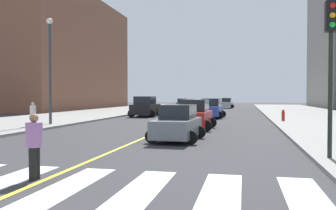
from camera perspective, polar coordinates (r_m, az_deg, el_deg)
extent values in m
cube|color=gray|center=(29.40, -23.79, -2.71)|extent=(10.00, 120.00, 0.15)
cube|color=silver|center=(9.98, -25.00, -11.15)|extent=(0.90, 4.00, 0.01)
cube|color=silver|center=(9.04, -15.63, -12.40)|extent=(0.90, 4.00, 0.01)
cube|color=silver|center=(8.38, -4.35, -13.47)|extent=(0.90, 4.00, 0.01)
cube|color=silver|center=(8.07, 8.39, -14.05)|extent=(0.90, 4.00, 0.01)
cube|color=silver|center=(8.16, 21.50, -13.97)|extent=(0.90, 4.00, 0.01)
cube|color=yellow|center=(44.10, 5.55, -1.31)|extent=(0.16, 80.00, 0.01)
cube|color=brown|center=(63.05, -18.23, 7.75)|extent=(16.00, 32.00, 18.21)
cube|color=red|center=(22.92, 4.16, -2.17)|extent=(2.05, 4.33, 0.92)
cube|color=#1E2328|center=(23.14, 4.26, -0.09)|extent=(1.69, 2.18, 0.77)
cylinder|color=black|center=(21.84, 1.02, -3.28)|extent=(0.70, 0.24, 0.69)
cylinder|color=black|center=(21.50, 6.17, -3.37)|extent=(0.70, 0.24, 0.69)
cylinder|color=black|center=(24.43, 2.38, -2.77)|extent=(0.70, 0.24, 0.69)
cylinder|color=black|center=(24.12, 6.99, -2.84)|extent=(0.70, 0.24, 0.69)
cube|color=#B7B7BC|center=(62.24, 9.37, 0.09)|extent=(1.95, 4.02, 0.85)
cube|color=#1E2328|center=(62.46, 9.39, 0.79)|extent=(1.59, 2.04, 0.72)
cylinder|color=black|center=(61.12, 8.41, -0.24)|extent=(0.65, 0.23, 0.64)
cylinder|color=black|center=(60.95, 10.12, -0.25)|extent=(0.65, 0.23, 0.64)
cylinder|color=black|center=(63.55, 8.65, -0.18)|extent=(0.65, 0.23, 0.64)
cylinder|color=black|center=(63.39, 10.29, -0.19)|extent=(0.65, 0.23, 0.64)
cube|color=#2D479E|center=(34.62, 6.92, -0.94)|extent=(2.10, 4.32, 0.91)
cube|color=#1E2328|center=(34.85, 6.98, 0.42)|extent=(1.70, 2.19, 0.77)
cylinder|color=black|center=(33.49, 4.96, -1.62)|extent=(0.70, 0.25, 0.69)
cylinder|color=black|center=(33.22, 8.30, -1.66)|extent=(0.70, 0.25, 0.69)
cylinder|color=black|center=(36.08, 5.65, -1.40)|extent=(0.70, 0.25, 0.69)
cylinder|color=black|center=(35.83, 8.75, -1.43)|extent=(0.70, 0.25, 0.69)
cube|color=gold|center=(43.93, 3.20, -0.49)|extent=(1.94, 3.98, 0.84)
cube|color=#1E2328|center=(43.68, 3.17, 0.49)|extent=(1.57, 2.02, 0.71)
cylinder|color=black|center=(45.05, 4.51, -0.85)|extent=(0.64, 0.23, 0.63)
cylinder|color=black|center=(45.25, 2.23, -0.84)|extent=(0.64, 0.23, 0.63)
cylinder|color=black|center=(42.64, 4.23, -0.99)|extent=(0.64, 0.23, 0.63)
cylinder|color=black|center=(42.85, 1.83, -0.97)|extent=(0.64, 0.23, 0.63)
cube|color=#236B42|center=(62.01, 2.39, 0.07)|extent=(1.81, 3.79, 0.80)
cube|color=#1E2328|center=(61.78, 2.35, 0.73)|extent=(1.48, 1.91, 0.68)
cylinder|color=black|center=(62.99, 3.37, -0.19)|extent=(0.61, 0.21, 0.61)
cylinder|color=black|center=(63.33, 1.83, -0.18)|extent=(0.61, 0.21, 0.61)
cylinder|color=black|center=(60.72, 2.97, -0.26)|extent=(0.61, 0.21, 0.61)
cylinder|color=black|center=(61.07, 1.38, -0.24)|extent=(0.61, 0.21, 0.61)
cube|color=slate|center=(17.09, 1.47, -3.64)|extent=(1.91, 3.94, 0.83)
cube|color=#1E2328|center=(17.26, 1.64, -1.11)|extent=(1.55, 1.99, 0.70)
cylinder|color=black|center=(16.20, -2.59, -5.07)|extent=(0.64, 0.23, 0.63)
cylinder|color=black|center=(15.77, 3.67, -5.25)|extent=(0.64, 0.23, 0.63)
cylinder|color=black|center=(18.50, -0.41, -4.25)|extent=(0.64, 0.23, 0.63)
cylinder|color=black|center=(18.12, 5.08, -4.38)|extent=(0.64, 0.23, 0.63)
cube|color=black|center=(37.00, -3.59, -0.67)|extent=(2.14, 4.70, 1.00)
cube|color=#1E2328|center=(36.71, -3.72, 0.73)|extent=(1.80, 2.35, 0.85)
cylinder|color=black|center=(38.14, -1.43, -1.18)|extent=(0.76, 0.25, 0.76)
cylinder|color=black|center=(38.72, -4.54, -1.15)|extent=(0.76, 0.25, 0.76)
cylinder|color=black|center=(35.33, -2.55, -1.40)|extent=(0.76, 0.25, 0.76)
cylinder|color=black|center=(35.95, -5.89, -1.35)|extent=(0.76, 0.25, 0.76)
cylinder|color=black|center=(12.63, 24.61, 1.45)|extent=(0.14, 0.14, 4.07)
cube|color=black|center=(12.89, 24.73, 12.80)|extent=(0.36, 0.28, 1.00)
sphere|color=red|center=(12.78, 24.93, 14.27)|extent=(0.18, 0.18, 0.18)
sphere|color=orange|center=(12.72, 24.91, 12.95)|extent=(0.18, 0.18, 0.18)
sphere|color=green|center=(12.66, 24.90, 11.62)|extent=(0.18, 0.18, 0.18)
cylinder|color=black|center=(9.96, -20.40, -8.68)|extent=(0.19, 0.19, 0.85)
cylinder|color=black|center=(9.81, -20.90, -8.85)|extent=(0.19, 0.19, 0.85)
cylinder|color=#99669E|center=(9.78, -20.69, -4.49)|extent=(0.42, 0.42, 0.64)
sphere|color=#936B4C|center=(9.75, -20.71, -1.96)|extent=(0.23, 0.23, 0.23)
cylinder|color=brown|center=(25.06, -20.96, -2.32)|extent=(0.18, 0.18, 0.78)
cylinder|color=brown|center=(25.19, -20.73, -2.30)|extent=(0.18, 0.18, 0.78)
cylinder|color=beige|center=(25.09, -20.86, -0.75)|extent=(0.39, 0.39, 0.59)
sphere|color=beige|center=(25.08, -20.87, 0.16)|extent=(0.21, 0.21, 0.21)
cylinder|color=red|center=(30.12, 18.01, -1.74)|extent=(0.26, 0.26, 0.70)
sphere|color=red|center=(30.10, 18.02, -0.93)|extent=(0.22, 0.22, 0.22)
cylinder|color=#38383D|center=(26.65, -18.41, 4.77)|extent=(0.20, 0.20, 7.14)
sphere|color=silver|center=(27.12, -18.48, 12.64)|extent=(0.44, 0.44, 0.44)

